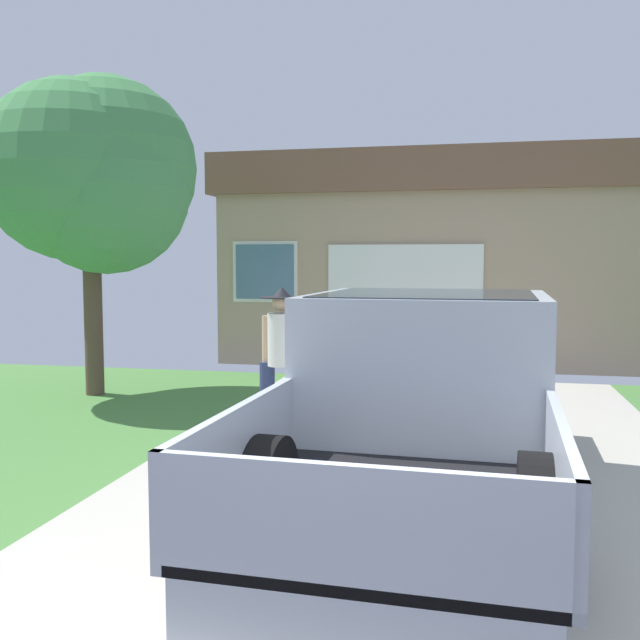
{
  "coord_description": "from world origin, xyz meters",
  "views": [
    {
      "loc": [
        0.48,
        -2.8,
        1.95
      ],
      "look_at": [
        -1.01,
        4.09,
        1.36
      ],
      "focal_mm": 40.12,
      "sensor_mm": 36.0,
      "label": 1
    }
  ],
  "objects_px": {
    "person_with_hat": "(282,360)",
    "front_yard_tree": "(95,176)",
    "handbag": "(256,437)",
    "pickup_truck": "(426,400)",
    "house_with_garage": "(452,259)"
  },
  "relations": [
    {
      "from": "pickup_truck",
      "to": "handbag",
      "type": "bearing_deg",
      "value": 160.15
    },
    {
      "from": "pickup_truck",
      "to": "front_yard_tree",
      "type": "bearing_deg",
      "value": 149.18
    },
    {
      "from": "person_with_hat",
      "to": "house_with_garage",
      "type": "height_order",
      "value": "house_with_garage"
    },
    {
      "from": "house_with_garage",
      "to": "front_yard_tree",
      "type": "height_order",
      "value": "front_yard_tree"
    },
    {
      "from": "front_yard_tree",
      "to": "pickup_truck",
      "type": "bearing_deg",
      "value": -33.13
    },
    {
      "from": "house_with_garage",
      "to": "person_with_hat",
      "type": "bearing_deg",
      "value": -99.37
    },
    {
      "from": "pickup_truck",
      "to": "front_yard_tree",
      "type": "relative_size",
      "value": 1.17
    },
    {
      "from": "person_with_hat",
      "to": "front_yard_tree",
      "type": "distance_m",
      "value": 4.62
    },
    {
      "from": "handbag",
      "to": "house_with_garage",
      "type": "relative_size",
      "value": 0.05
    },
    {
      "from": "house_with_garage",
      "to": "front_yard_tree",
      "type": "bearing_deg",
      "value": -126.18
    },
    {
      "from": "front_yard_tree",
      "to": "handbag",
      "type": "bearing_deg",
      "value": -38.33
    },
    {
      "from": "person_with_hat",
      "to": "handbag",
      "type": "bearing_deg",
      "value": -129.19
    },
    {
      "from": "pickup_truck",
      "to": "handbag",
      "type": "xyz_separation_m",
      "value": [
        -1.76,
        0.72,
        -0.59
      ]
    },
    {
      "from": "person_with_hat",
      "to": "front_yard_tree",
      "type": "height_order",
      "value": "front_yard_tree"
    },
    {
      "from": "person_with_hat",
      "to": "handbag",
      "type": "relative_size",
      "value": 3.49
    }
  ]
}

